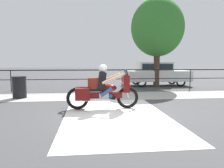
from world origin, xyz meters
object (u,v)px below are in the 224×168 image
Objects in this scene: parked_car at (157,72)px; tree_behind_sign at (157,28)px; motorcycle at (102,90)px; trash_bin at (19,87)px.

tree_behind_sign is (-0.23, -0.71, 2.90)m from parked_car.
tree_behind_sign is (3.97, 6.38, 3.13)m from motorcycle.
tree_behind_sign is (7.53, 3.70, 3.32)m from trash_bin.
parked_car is 8.93m from trash_bin.
parked_car reaches higher than motorcycle.
trash_bin is at bearing 140.33° from motorcycle.
parked_car is 4.34× the size of trash_bin.
motorcycle is 8.24m from parked_car.
motorcycle is 8.14m from tree_behind_sign.
trash_bin is at bearing -153.85° from tree_behind_sign.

